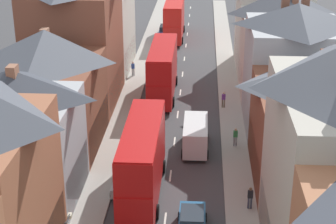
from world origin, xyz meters
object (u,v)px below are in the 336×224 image
Objects in this scene: car_mid_black at (126,180)px; delivery_van at (195,135)px; car_parked_left_b at (192,222)px; car_near_silver at (165,31)px; pedestrian_far_right at (133,68)px; double_decker_bus_lead at (142,159)px; double_decker_bus_mid_street at (174,18)px; pedestrian_mid_left at (250,197)px; pedestrian_far_left at (224,99)px; pedestrian_mid_right at (235,136)px; car_near_blue at (169,58)px; double_decker_bus_far_approaching at (163,70)px.

delivery_van reaches higher than car_mid_black.
car_mid_black is 7.02m from car_parked_left_b.
car_near_silver is 2.80× the size of pedestrian_far_right.
car_near_silver reaches higher than car_parked_left_b.
double_decker_bus_lead is 8.40m from delivery_van.
double_decker_bus_mid_street reaches higher than pedestrian_mid_left.
double_decker_bus_mid_street reaches higher than pedestrian_far_right.
car_near_silver is (-1.29, 0.63, -1.97)m from double_decker_bus_mid_street.
pedestrian_far_left is (7.49, 16.03, 0.23)m from car_mid_black.
double_decker_bus_mid_street reaches higher than car_near_silver.
car_mid_black is (0.00, -42.67, -0.04)m from car_near_silver.
delivery_van is (3.61, 7.43, -1.48)m from double_decker_bus_lead.
car_near_silver is at bearing 97.80° from delivery_van.
car_mid_black is 8.49m from delivery_van.
delivery_van reaches higher than pedestrian_mid_left.
pedestrian_far_left is at bearing 74.13° from delivery_van.
pedestrian_mid_left is 9.65m from pedestrian_mid_right.
car_near_blue reaches higher than car_mid_black.
delivery_van is at bearing 64.11° from double_decker_bus_lead.
pedestrian_mid_left is at bearing -12.11° from double_decker_bus_lead.
car_mid_black is at bearing -84.33° from pedestrian_far_right.
pedestrian_far_right is (-2.49, -17.60, 0.19)m from car_near_silver.
car_parked_left_b is 2.56× the size of pedestrian_far_left.
car_parked_left_b is 0.79× the size of delivery_van.
car_mid_black is 11.14m from pedestrian_mid_right.
car_near_blue is 2.54× the size of pedestrian_far_right.
pedestrian_far_right is (-11.25, 27.20, 0.00)m from pedestrian_mid_left.
double_decker_bus_far_approaching is 6.71× the size of pedestrian_far_right.
car_parked_left_b is 21.22m from pedestrian_far_left.
car_near_blue is 2.54× the size of pedestrian_mid_left.
pedestrian_far_right is at bearing -98.05° from car_near_silver.
double_decker_bus_far_approaching is 19.45m from car_mid_black.
double_decker_bus_mid_street is 2.64× the size of car_near_blue.
double_decker_bus_far_approaching is at bearing 109.23° from pedestrian_mid_left.
double_decker_bus_mid_street is 22.73m from double_decker_bus_far_approaching.
car_mid_black is at bearing -92.51° from car_near_blue.
double_decker_bus_mid_street is 2.44m from car_near_silver.
pedestrian_mid_right reaches higher than car_mid_black.
car_mid_black is at bearing 134.23° from car_parked_left_b.
double_decker_bus_mid_street reaches higher than car_mid_black.
double_decker_bus_lead is 43.26m from car_near_silver.
car_mid_black is 2.38× the size of pedestrian_far_right.
car_near_blue is 13.07m from car_near_silver.
double_decker_bus_lead reaches higher than pedestrian_far_right.
car_parked_left_b is at bearing -85.62° from double_decker_bus_mid_street.
car_mid_black is at bearing -90.00° from car_near_silver.
car_near_blue is 32.65m from pedestrian_mid_left.
double_decker_bus_mid_street is at bearing 88.24° from car_mid_black.
pedestrian_mid_left reaches higher than car_parked_left_b.
car_mid_black is at bearing -137.65° from pedestrian_mid_right.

